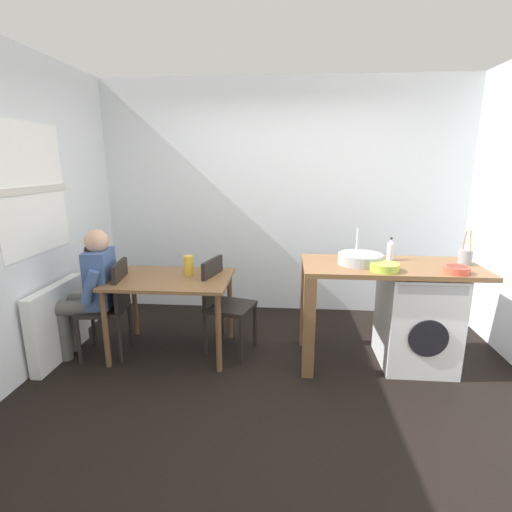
{
  "coord_description": "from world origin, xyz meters",
  "views": [
    {
      "loc": [
        0.05,
        -2.8,
        1.78
      ],
      "look_at": [
        -0.21,
        0.45,
        0.97
      ],
      "focal_mm": 26.87,
      "sensor_mm": 36.0,
      "label": 1
    }
  ],
  "objects_px": {
    "chair_person_seat": "(111,303)",
    "washing_machine": "(417,319)",
    "bottle_tall_green": "(390,250)",
    "vase": "(189,265)",
    "dining_table": "(171,288)",
    "chair_opposite": "(223,300)",
    "colander": "(456,269)",
    "seated_person": "(92,287)",
    "utensil_crock": "(465,257)",
    "mixing_bowl": "(385,267)"
  },
  "relations": [
    {
      "from": "washing_machine",
      "to": "colander",
      "type": "height_order",
      "value": "colander"
    },
    {
      "from": "utensil_crock",
      "to": "vase",
      "type": "height_order",
      "value": "utensil_crock"
    },
    {
      "from": "dining_table",
      "to": "colander",
      "type": "height_order",
      "value": "colander"
    },
    {
      "from": "mixing_bowl",
      "to": "colander",
      "type": "height_order",
      "value": "mixing_bowl"
    },
    {
      "from": "chair_person_seat",
      "to": "chair_opposite",
      "type": "height_order",
      "value": "same"
    },
    {
      "from": "dining_table",
      "to": "bottle_tall_green",
      "type": "height_order",
      "value": "bottle_tall_green"
    },
    {
      "from": "chair_opposite",
      "to": "seated_person",
      "type": "xyz_separation_m",
      "value": [
        -1.18,
        -0.18,
        0.16
      ]
    },
    {
      "from": "seated_person",
      "to": "bottle_tall_green",
      "type": "relative_size",
      "value": 5.78
    },
    {
      "from": "vase",
      "to": "dining_table",
      "type": "bearing_deg",
      "value": -146.31
    },
    {
      "from": "bottle_tall_green",
      "to": "chair_person_seat",
      "type": "bearing_deg",
      "value": -175.45
    },
    {
      "from": "chair_person_seat",
      "to": "colander",
      "type": "bearing_deg",
      "value": -101.13
    },
    {
      "from": "chair_person_seat",
      "to": "utensil_crock",
      "type": "relative_size",
      "value": 3.0
    },
    {
      "from": "chair_person_seat",
      "to": "seated_person",
      "type": "relative_size",
      "value": 0.75
    },
    {
      "from": "chair_opposite",
      "to": "vase",
      "type": "height_order",
      "value": "vase"
    },
    {
      "from": "chair_person_seat",
      "to": "colander",
      "type": "height_order",
      "value": "colander"
    },
    {
      "from": "mixing_bowl",
      "to": "bottle_tall_green",
      "type": "bearing_deg",
      "value": 69.89
    },
    {
      "from": "washing_machine",
      "to": "chair_opposite",
      "type": "bearing_deg",
      "value": 176.16
    },
    {
      "from": "chair_person_seat",
      "to": "washing_machine",
      "type": "height_order",
      "value": "chair_person_seat"
    },
    {
      "from": "seated_person",
      "to": "bottle_tall_green",
      "type": "distance_m",
      "value": 2.73
    },
    {
      "from": "seated_person",
      "to": "mixing_bowl",
      "type": "bearing_deg",
      "value": -100.72
    },
    {
      "from": "dining_table",
      "to": "seated_person",
      "type": "relative_size",
      "value": 0.92
    },
    {
      "from": "seated_person",
      "to": "washing_machine",
      "type": "bearing_deg",
      "value": -96.48
    },
    {
      "from": "chair_person_seat",
      "to": "washing_machine",
      "type": "xyz_separation_m",
      "value": [
        2.77,
        0.04,
        -0.08
      ]
    },
    {
      "from": "chair_opposite",
      "to": "mixing_bowl",
      "type": "bearing_deg",
      "value": 92.44
    },
    {
      "from": "seated_person",
      "to": "vase",
      "type": "relative_size",
      "value": 6.44
    },
    {
      "from": "chair_person_seat",
      "to": "washing_machine",
      "type": "bearing_deg",
      "value": -96.86
    },
    {
      "from": "chair_person_seat",
      "to": "vase",
      "type": "bearing_deg",
      "value": -82.47
    },
    {
      "from": "chair_opposite",
      "to": "utensil_crock",
      "type": "distance_m",
      "value": 2.17
    },
    {
      "from": "dining_table",
      "to": "chair_opposite",
      "type": "height_order",
      "value": "chair_opposite"
    },
    {
      "from": "bottle_tall_green",
      "to": "dining_table",
      "type": "bearing_deg",
      "value": -176.78
    },
    {
      "from": "bottle_tall_green",
      "to": "mixing_bowl",
      "type": "bearing_deg",
      "value": -110.11
    },
    {
      "from": "utensil_crock",
      "to": "seated_person",
      "type": "bearing_deg",
      "value": -177.98
    },
    {
      "from": "vase",
      "to": "bottle_tall_green",
      "type": "bearing_deg",
      "value": 0.37
    },
    {
      "from": "bottle_tall_green",
      "to": "mixing_bowl",
      "type": "xyz_separation_m",
      "value": [
        -0.13,
        -0.36,
        -0.06
      ]
    },
    {
      "from": "chair_opposite",
      "to": "colander",
      "type": "xyz_separation_m",
      "value": [
        1.93,
        -0.34,
        0.44
      ]
    },
    {
      "from": "dining_table",
      "to": "utensil_crock",
      "type": "height_order",
      "value": "utensil_crock"
    },
    {
      "from": "washing_machine",
      "to": "chair_person_seat",
      "type": "bearing_deg",
      "value": -179.13
    },
    {
      "from": "dining_table",
      "to": "utensil_crock",
      "type": "relative_size",
      "value": 3.67
    },
    {
      "from": "colander",
      "to": "washing_machine",
      "type": "bearing_deg",
      "value": 130.74
    },
    {
      "from": "chair_opposite",
      "to": "mixing_bowl",
      "type": "relative_size",
      "value": 3.91
    },
    {
      "from": "chair_person_seat",
      "to": "washing_machine",
      "type": "relative_size",
      "value": 1.05
    },
    {
      "from": "dining_table",
      "to": "chair_person_seat",
      "type": "distance_m",
      "value": 0.57
    },
    {
      "from": "chair_person_seat",
      "to": "colander",
      "type": "xyz_separation_m",
      "value": [
        2.96,
        -0.18,
        0.44
      ]
    },
    {
      "from": "washing_machine",
      "to": "bottle_tall_green",
      "type": "distance_m",
      "value": 0.65
    },
    {
      "from": "chair_person_seat",
      "to": "chair_opposite",
      "type": "distance_m",
      "value": 1.04
    },
    {
      "from": "washing_machine",
      "to": "bottle_tall_green",
      "type": "bearing_deg",
      "value": 145.69
    },
    {
      "from": "dining_table",
      "to": "washing_machine",
      "type": "xyz_separation_m",
      "value": [
        2.22,
        -0.05,
        -0.21
      ]
    },
    {
      "from": "chair_person_seat",
      "to": "utensil_crock",
      "type": "xyz_separation_m",
      "value": [
        3.14,
        0.09,
        0.48
      ]
    },
    {
      "from": "vase",
      "to": "chair_person_seat",
      "type": "bearing_deg",
      "value": -164.74
    },
    {
      "from": "dining_table",
      "to": "washing_machine",
      "type": "relative_size",
      "value": 1.28
    }
  ]
}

